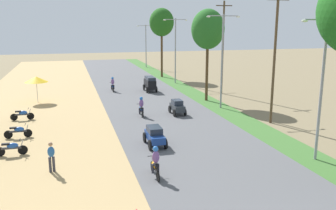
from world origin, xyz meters
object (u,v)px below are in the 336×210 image
at_px(car_hatchback_charcoal, 177,106).
at_px(streetlamp_near, 322,80).
at_px(car_van_black, 150,83).
at_px(motorbike_ahead_second, 141,107).
at_px(median_tree_third, 162,23).
at_px(utility_pole_near, 223,47).
at_px(utility_pole_far, 274,58).
at_px(vendor_umbrella, 36,79).
at_px(median_tree_second, 208,30).
at_px(streetlamp_far, 175,46).
at_px(pedestrian_on_shoulder, 51,155).
at_px(parked_motorbike_nearest, 12,147).
at_px(car_sedan_blue, 155,135).
at_px(parked_motorbike_third, 22,114).
at_px(parked_motorbike_second, 18,131).
at_px(streetlamp_farthest, 146,43).
at_px(streetlamp_mid, 222,55).
at_px(motorbike_foreground_rider, 155,162).
at_px(motorbike_ahead_third, 113,85).

bearing_deg(car_hatchback_charcoal, streetlamp_near, -69.32).
relative_size(car_van_black, motorbike_ahead_second, 1.34).
height_order(median_tree_third, utility_pole_near, utility_pole_near).
xyz_separation_m(streetlamp_near, utility_pole_far, (1.77, 7.80, 0.49)).
height_order(vendor_umbrella, median_tree_second, median_tree_second).
bearing_deg(streetlamp_far, pedestrian_on_shoulder, -118.84).
bearing_deg(utility_pole_near, parked_motorbike_nearest, -142.74).
bearing_deg(median_tree_third, streetlamp_near, -89.55).
distance_m(vendor_umbrella, streetlamp_far, 18.22).
distance_m(vendor_umbrella, car_van_black, 12.24).
bearing_deg(car_sedan_blue, pedestrian_on_shoulder, -156.32).
bearing_deg(median_tree_second, utility_pole_near, 47.23).
height_order(median_tree_second, utility_pole_far, utility_pole_far).
distance_m(parked_motorbike_third, median_tree_third, 27.42).
bearing_deg(vendor_umbrella, car_hatchback_charcoal, -35.39).
distance_m(parked_motorbike_second, car_sedan_blue, 9.37).
bearing_deg(car_sedan_blue, utility_pole_near, 53.93).
bearing_deg(streetlamp_farthest, utility_pole_far, -87.36).
height_order(parked_motorbike_third, streetlamp_mid, streetlamp_mid).
bearing_deg(median_tree_second, car_sedan_blue, -124.00).
xyz_separation_m(vendor_umbrella, utility_pole_near, (19.34, -0.27, 2.86)).
bearing_deg(car_sedan_blue, car_van_black, 78.32).
distance_m(parked_motorbike_nearest, streetlamp_near, 17.97).
distance_m(parked_motorbike_second, utility_pole_far, 19.10).
height_order(pedestrian_on_shoulder, streetlamp_farthest, streetlamp_farthest).
bearing_deg(utility_pole_far, streetlamp_mid, 107.36).
bearing_deg(car_hatchback_charcoal, streetlamp_mid, 16.64).
bearing_deg(utility_pole_near, parked_motorbike_second, -149.77).
height_order(median_tree_third, streetlamp_near, median_tree_third).
xyz_separation_m(parked_motorbike_third, pedestrian_on_shoulder, (2.64, -11.54, 0.41)).
distance_m(vendor_umbrella, motorbike_foreground_rider, 21.72).
distance_m(median_tree_third, utility_pole_far, 26.50).
bearing_deg(streetlamp_mid, motorbike_foreground_rider, -124.70).
bearing_deg(streetlamp_farthest, median_tree_third, -91.27).
xyz_separation_m(pedestrian_on_shoulder, motorbike_ahead_third, (5.83, 22.21, -0.11)).
xyz_separation_m(utility_pole_far, motorbike_foreground_rider, (-11.14, -7.86, -4.24)).
bearing_deg(motorbike_ahead_third, motorbike_ahead_second, -85.69).
distance_m(car_hatchback_charcoal, motorbike_ahead_second, 3.08).
relative_size(pedestrian_on_shoulder, car_van_black, 0.67).
relative_size(parked_motorbike_third, car_sedan_blue, 0.80).
distance_m(parked_motorbike_third, car_hatchback_charcoal, 12.53).
bearing_deg(car_sedan_blue, parked_motorbike_third, 134.62).
xyz_separation_m(streetlamp_far, streetlamp_farthest, (-0.00, 18.09, -0.44)).
bearing_deg(pedestrian_on_shoulder, car_hatchback_charcoal, 45.70).
relative_size(streetlamp_near, car_hatchback_charcoal, 3.94).
bearing_deg(median_tree_second, motorbike_ahead_second, -148.56).
bearing_deg(motorbike_foreground_rider, streetlamp_far, 71.64).
xyz_separation_m(pedestrian_on_shoulder, utility_pole_near, (17.38, 18.15, 4.20)).
bearing_deg(utility_pole_far, streetlamp_far, 94.97).
xyz_separation_m(parked_motorbike_nearest, streetlamp_far, (16.72, 22.96, 4.20)).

